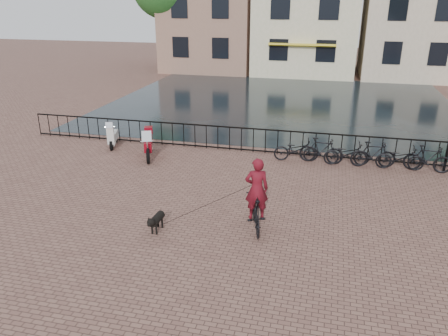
% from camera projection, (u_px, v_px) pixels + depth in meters
% --- Properties ---
extents(ground, '(100.00, 100.00, 0.00)m').
position_uv_depth(ground, '(195.00, 256.00, 10.80)').
color(ground, brown).
rests_on(ground, ground).
extents(canal_water, '(20.00, 20.00, 0.00)m').
position_uv_depth(canal_water, '(281.00, 103.00, 26.43)').
color(canal_water, black).
rests_on(canal_water, ground).
extents(railing, '(20.00, 0.05, 1.02)m').
position_uv_depth(railing, '(253.00, 140.00, 17.84)').
color(railing, black).
rests_on(railing, ground).
extents(cyclist, '(0.96, 1.84, 2.42)m').
position_uv_depth(cyclist, '(256.00, 199.00, 11.74)').
color(cyclist, black).
rests_on(cyclist, ground).
extents(dog, '(0.31, 0.86, 0.57)m').
position_uv_depth(dog, '(157.00, 221.00, 11.87)').
color(dog, black).
rests_on(dog, ground).
extents(motorcycle, '(1.10, 1.93, 1.35)m').
position_uv_depth(motorcycle, '(148.00, 141.00, 17.23)').
color(motorcycle, maroon).
rests_on(motorcycle, ground).
extents(scooter, '(0.77, 1.41, 1.26)m').
position_uv_depth(scooter, '(113.00, 132.00, 18.50)').
color(scooter, silver).
rests_on(scooter, ground).
extents(parked_bike_0, '(1.79, 0.85, 0.90)m').
position_uv_depth(parked_bike_0, '(296.00, 150.00, 16.92)').
color(parked_bike_0, black).
rests_on(parked_bike_0, ground).
extents(parked_bike_1, '(1.69, 0.58, 1.00)m').
position_uv_depth(parked_bike_1, '(321.00, 150.00, 16.69)').
color(parked_bike_1, black).
rests_on(parked_bike_1, ground).
extents(parked_bike_2, '(1.79, 0.85, 0.90)m').
position_uv_depth(parked_bike_2, '(347.00, 154.00, 16.49)').
color(parked_bike_2, black).
rests_on(parked_bike_2, ground).
extents(parked_bike_3, '(1.71, 0.70, 1.00)m').
position_uv_depth(parked_bike_3, '(373.00, 154.00, 16.26)').
color(parked_bike_3, black).
rests_on(parked_bike_3, ground).
extents(parked_bike_4, '(1.74, 0.68, 0.90)m').
position_uv_depth(parked_bike_4, '(400.00, 158.00, 16.07)').
color(parked_bike_4, black).
rests_on(parked_bike_4, ground).
extents(parked_bike_5, '(1.70, 0.63, 1.00)m').
position_uv_depth(parked_bike_5, '(428.00, 159.00, 15.84)').
color(parked_bike_5, black).
rests_on(parked_bike_5, ground).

